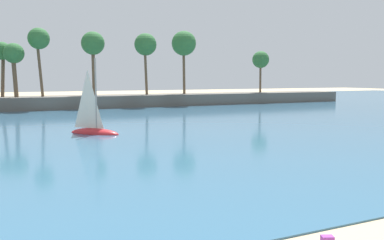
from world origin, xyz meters
name	(u,v)px	position (x,y,z in m)	size (l,w,h in m)	color
sea	(61,112)	(0.00, 51.16, 0.03)	(220.00, 90.01, 0.06)	#33607F
palm_headland	(40,84)	(-2.05, 56.07, 3.53)	(97.61, 6.52, 13.53)	#605B54
sailboat_near_shore	(93,126)	(-0.26, 28.74, 0.62)	(3.86, 4.01, 6.21)	red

